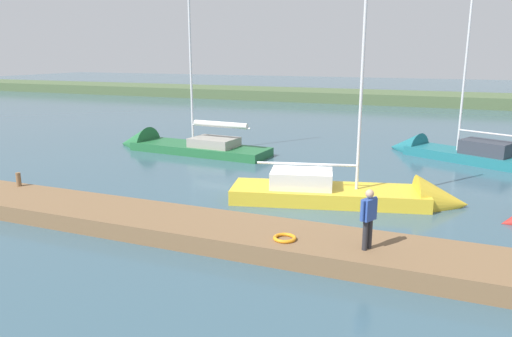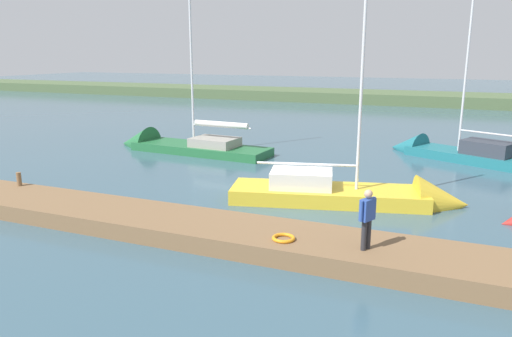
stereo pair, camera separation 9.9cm
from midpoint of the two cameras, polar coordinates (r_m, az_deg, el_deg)
The scene contains 9 objects.
ground_plane at distance 19.25m, azimuth 5.17°, elevation -3.75°, with size 200.00×200.00×0.00m, color #385666.
far_shoreline at distance 59.12m, azimuth 17.23°, elevation 7.37°, with size 180.00×8.00×2.40m, color #4C603D.
dock_pier at distance 14.76m, azimuth -0.61°, elevation -8.01°, with size 27.10×2.53×0.55m, color brown.
mooring_post_near at distance 21.27m, azimuth -26.05°, elevation -1.13°, with size 0.18×0.18×0.54m, color brown.
life_ring_buoy at distance 13.78m, azimuth 3.47°, elevation -8.19°, with size 0.66×0.66×0.10m, color orange.
sailboat_behind_pier at distance 28.97m, azimuth 21.60°, elevation 1.65°, with size 8.30×5.51×10.33m.
sailboat_far_left at distance 29.33m, azimuth -9.40°, elevation 2.50°, with size 10.16×3.10×11.62m.
sailboat_near_dock at distance 19.18m, azimuth 12.68°, elevation -3.42°, with size 9.24×4.22×10.04m.
person_on_dock at distance 13.16m, azimuth 13.19°, elevation -5.41°, with size 0.39×0.58×1.66m.
Camera 2 is at (-5.43, 17.57, 5.69)m, focal length 33.91 mm.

